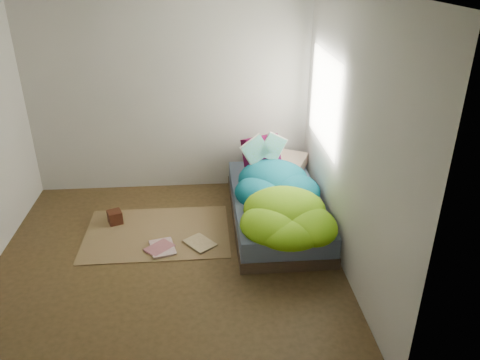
% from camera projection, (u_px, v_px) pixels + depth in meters
% --- Properties ---
extents(ground, '(3.50, 3.50, 0.00)m').
position_uv_depth(ground, '(168.00, 262.00, 4.78)').
color(ground, '#3E2F17').
rests_on(ground, ground).
extents(room_walls, '(3.54, 3.54, 2.62)m').
position_uv_depth(room_walls, '(157.00, 108.00, 4.07)').
color(room_walls, '#B7B6AE').
rests_on(room_walls, ground).
extents(bed, '(1.00, 2.00, 0.34)m').
position_uv_depth(bed, '(276.00, 208.00, 5.44)').
color(bed, '#37271E').
rests_on(bed, ground).
extents(duvet, '(0.96, 1.84, 0.34)m').
position_uv_depth(duvet, '(280.00, 191.00, 5.09)').
color(duvet, '#07556D').
rests_on(duvet, bed).
extents(rug, '(1.60, 1.10, 0.01)m').
position_uv_depth(rug, '(157.00, 233.00, 5.26)').
color(rug, brown).
rests_on(rug, ground).
extents(pillow_floral, '(0.76, 0.66, 0.14)m').
position_uv_depth(pillow_floral, '(280.00, 161.00, 6.04)').
color(pillow_floral, beige).
rests_on(pillow_floral, bed).
extents(pillow_magenta, '(0.48, 0.33, 0.46)m').
position_uv_depth(pillow_magenta, '(262.00, 155.00, 5.83)').
color(pillow_magenta, '#52052D').
rests_on(pillow_magenta, bed).
extents(open_book, '(0.50, 0.26, 0.30)m').
position_uv_depth(open_book, '(265.00, 141.00, 5.55)').
color(open_book, green).
rests_on(open_book, duvet).
extents(wooden_box, '(0.20, 0.20, 0.15)m').
position_uv_depth(wooden_box, '(115.00, 217.00, 5.41)').
color(wooden_box, black).
rests_on(wooden_box, rug).
extents(floor_book_a, '(0.32, 0.39, 0.03)m').
position_uv_depth(floor_book_a, '(151.00, 250.00, 4.92)').
color(floor_book_a, silver).
rests_on(floor_book_a, rug).
extents(floor_book_b, '(0.35, 0.34, 0.03)m').
position_uv_depth(floor_book_b, '(153.00, 244.00, 5.02)').
color(floor_book_b, '#B0656C').
rests_on(floor_book_b, rug).
extents(floor_book_c, '(0.38, 0.40, 0.02)m').
position_uv_depth(floor_book_c, '(191.00, 247.00, 4.96)').
color(floor_book_c, tan).
rests_on(floor_book_c, rug).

